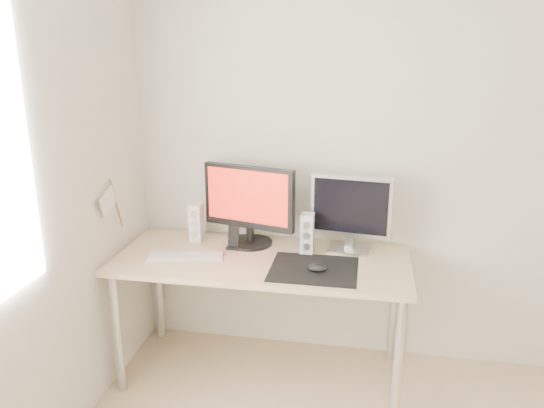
{
  "coord_description": "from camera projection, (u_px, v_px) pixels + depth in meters",
  "views": [
    {
      "loc": [
        -0.39,
        -1.26,
        1.84
      ],
      "look_at": [
        -0.89,
        1.47,
        1.01
      ],
      "focal_mm": 35.0,
      "sensor_mm": 36.0,
      "label": 1
    }
  ],
  "objects": [
    {
      "name": "wall_back",
      "position": [
        439.0,
        157.0,
        2.93
      ],
      "size": [
        3.5,
        0.0,
        3.5
      ],
      "primitive_type": "plane",
      "rotation": [
        1.57,
        0.0,
        0.0
      ],
      "color": "silver",
      "rests_on": "ground"
    },
    {
      "name": "mousepad",
      "position": [
        314.0,
        269.0,
        2.74
      ],
      "size": [
        0.45,
        0.4,
        0.0
      ],
      "primitive_type": "cube",
      "color": "black",
      "rests_on": "desk"
    },
    {
      "name": "mouse",
      "position": [
        317.0,
        268.0,
        2.71
      ],
      "size": [
        0.11,
        0.06,
        0.04
      ],
      "primitive_type": "ellipsoid",
      "color": "black",
      "rests_on": "mousepad"
    },
    {
      "name": "desk",
      "position": [
        262.0,
        270.0,
        2.92
      ],
      "size": [
        1.6,
        0.7,
        0.73
      ],
      "color": "#D1B587",
      "rests_on": "ground"
    },
    {
      "name": "main_monitor",
      "position": [
        249.0,
        203.0,
        3.02
      ],
      "size": [
        0.54,
        0.32,
        0.47
      ],
      "color": "black",
      "rests_on": "desk"
    },
    {
      "name": "second_monitor",
      "position": [
        351.0,
        210.0,
        2.92
      ],
      "size": [
        0.45,
        0.19,
        0.43
      ],
      "color": "silver",
      "rests_on": "desk"
    },
    {
      "name": "speaker_left",
      "position": [
        196.0,
        222.0,
        3.12
      ],
      "size": [
        0.07,
        0.09,
        0.23
      ],
      "color": "white",
      "rests_on": "desk"
    },
    {
      "name": "speaker_right",
      "position": [
        307.0,
        233.0,
        2.93
      ],
      "size": [
        0.07,
        0.09,
        0.23
      ],
      "color": "silver",
      "rests_on": "desk"
    },
    {
      "name": "keyboard",
      "position": [
        186.0,
        256.0,
        2.89
      ],
      "size": [
        0.43,
        0.19,
        0.02
      ],
      "color": "silver",
      "rests_on": "desk"
    },
    {
      "name": "phone_dock",
      "position": [
        234.0,
        242.0,
        3.01
      ],
      "size": [
        0.08,
        0.07,
        0.14
      ],
      "color": "black",
      "rests_on": "desk"
    },
    {
      "name": "pennant",
      "position": [
        111.0,
        202.0,
        2.81
      ],
      "size": [
        0.01,
        0.23,
        0.29
      ],
      "color": "#A57F54",
      "rests_on": "wall_left"
    }
  ]
}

